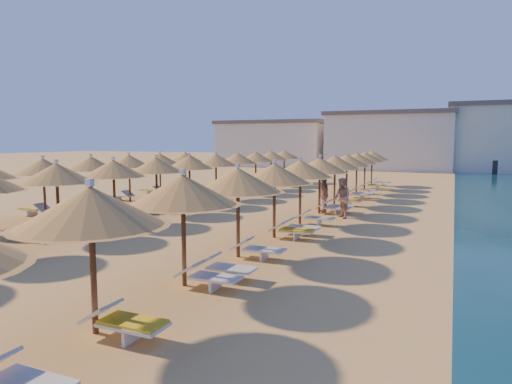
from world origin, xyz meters
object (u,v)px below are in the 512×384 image
at_px(beachgoer_c, 324,194).
at_px(beachgoer_b, 342,198).
at_px(parasol_row_east, 311,168).
at_px(parasol_row_west, 174,164).

distance_m(beachgoer_c, beachgoer_b, 1.85).
relative_size(parasol_row_east, beachgoer_c, 20.10).
distance_m(parasol_row_east, beachgoer_c, 2.51).
relative_size(parasol_row_east, parasol_row_west, 1.00).
xyz_separation_m(parasol_row_east, beachgoer_c, (0.11, 2.03, -1.47)).
height_order(beachgoer_c, beachgoer_b, beachgoer_b).
relative_size(parasol_row_west, beachgoer_c, 20.10).
xyz_separation_m(parasol_row_west, beachgoer_c, (7.75, 2.03, -1.47)).
height_order(parasol_row_west, beachgoer_c, parasol_row_west).
bearing_deg(parasol_row_west, beachgoer_b, 4.25).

